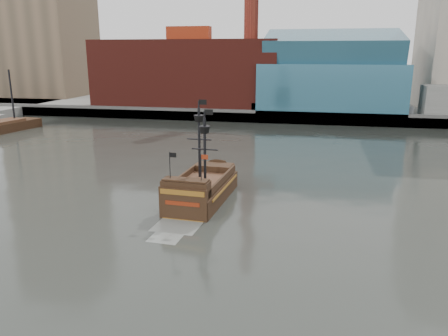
# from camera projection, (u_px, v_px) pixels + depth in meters

# --- Properties ---
(ground) EXTENTS (400.00, 400.00, 0.00)m
(ground) POSITION_uv_depth(u_px,v_px,m) (204.00, 256.00, 31.71)
(ground) COLOR #252823
(ground) RESTS_ON ground
(promenade_far) EXTENTS (220.00, 60.00, 2.00)m
(promenade_far) POSITION_uv_depth(u_px,v_px,m) (289.00, 103.00, 118.43)
(promenade_far) COLOR slate
(promenade_far) RESTS_ON ground
(seawall) EXTENTS (220.00, 1.00, 2.60)m
(seawall) POSITION_uv_depth(u_px,v_px,m) (280.00, 117.00, 90.46)
(seawall) COLOR #4C4C49
(seawall) RESTS_ON ground
(skyline) EXTENTS (149.00, 45.00, 62.00)m
(skyline) POSITION_uv_depth(u_px,v_px,m) (313.00, 8.00, 104.30)
(skyline) COLOR brown
(skyline) RESTS_ON promenade_far
(pirate_ship) EXTENTS (5.15, 14.35, 10.58)m
(pirate_ship) POSITION_uv_depth(u_px,v_px,m) (202.00, 192.00, 43.22)
(pirate_ship) COLOR black
(pirate_ship) RESTS_ON ground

